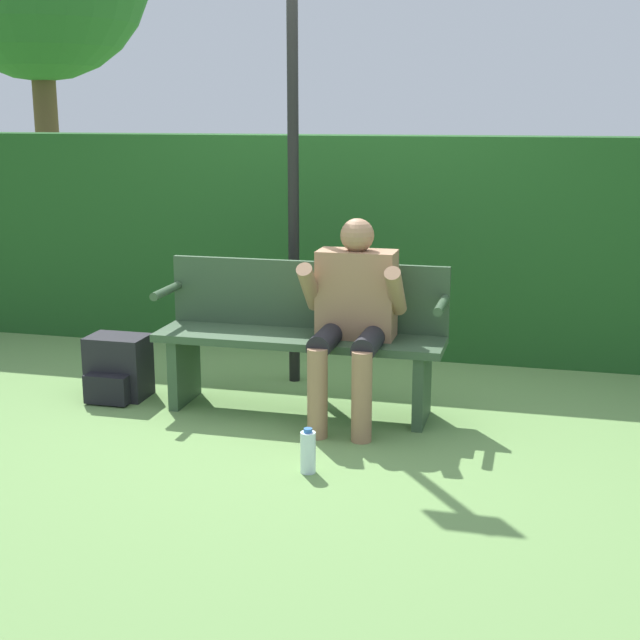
# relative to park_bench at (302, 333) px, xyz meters

# --- Properties ---
(ground_plane) EXTENTS (40.00, 40.00, 0.00)m
(ground_plane) POSITION_rel_park_bench_xyz_m (0.00, -0.06, -0.46)
(ground_plane) COLOR #668E4C
(hedge_back) EXTENTS (12.00, 0.40, 1.56)m
(hedge_back) POSITION_rel_park_bench_xyz_m (0.00, 1.40, 0.32)
(hedge_back) COLOR #1E4C1E
(hedge_back) RESTS_ON ground
(park_bench) EXTENTS (1.68, 0.41, 0.86)m
(park_bench) POSITION_rel_park_bench_xyz_m (0.00, 0.00, 0.00)
(park_bench) COLOR #334C33
(park_bench) RESTS_ON ground
(person_seated) EXTENTS (0.57, 0.59, 1.14)m
(person_seated) POSITION_rel_park_bench_xyz_m (0.33, -0.12, 0.18)
(person_seated) COLOR #997051
(person_seated) RESTS_ON ground
(backpack) EXTENTS (0.36, 0.34, 0.39)m
(backpack) POSITION_rel_park_bench_xyz_m (-1.15, -0.08, -0.28)
(backpack) COLOR black
(backpack) RESTS_ON ground
(water_bottle) EXTENTS (0.08, 0.08, 0.23)m
(water_bottle) POSITION_rel_park_bench_xyz_m (0.28, -0.92, -0.35)
(water_bottle) COLOR silver
(water_bottle) RESTS_ON ground
(signpost) EXTENTS (0.34, 0.09, 2.99)m
(signpost) POSITION_rel_park_bench_xyz_m (-0.20, 0.52, 1.20)
(signpost) COLOR black
(signpost) RESTS_ON ground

